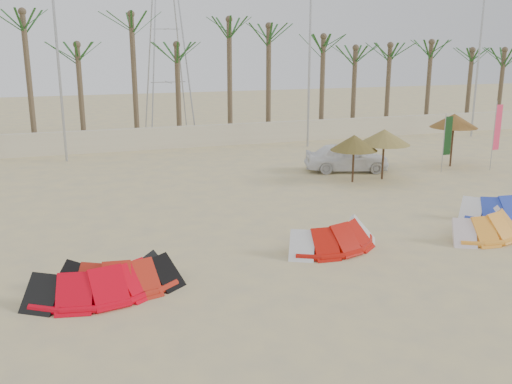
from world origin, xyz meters
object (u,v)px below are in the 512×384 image
object	(u,v)px
kite_red_mid	(101,275)
kite_blue	(497,204)
kite_red_right	(330,233)
parasol_right	(454,121)
kite_red_left	(116,271)
parasol_mid	(384,137)
car	(347,157)
kite_orange	(482,222)
parasol_left	(354,143)

from	to	relation	value
kite_red_mid	kite_blue	distance (m)	14.41
kite_red_mid	kite_red_right	distance (m)	7.09
kite_red_right	parasol_right	world-z (taller)	parasol_right
kite_red_left	kite_red_right	world-z (taller)	same
kite_red_mid	parasol_mid	xyz separation A→B (m)	(13.20, 8.50, 1.56)
kite_red_right	kite_blue	distance (m)	7.32
parasol_right	car	distance (m)	5.86
kite_orange	parasol_left	world-z (taller)	parasol_left
car	kite_red_mid	bearing A→B (deg)	147.03
kite_red_left	kite_orange	size ratio (longest dim) A/B	0.96
kite_red_left	car	xyz separation A→B (m)	(12.01, 10.40, 0.28)
kite_red_mid	kite_blue	size ratio (longest dim) A/B	1.15
kite_red_right	kite_orange	distance (m)	5.27
kite_red_left	parasol_left	bearing A→B (deg)	36.36
kite_red_mid	parasol_mid	distance (m)	15.77
kite_orange	kite_blue	size ratio (longest dim) A/B	1.02
kite_red_right	kite_red_mid	bearing A→B (deg)	-170.72
parasol_mid	parasol_right	size ratio (longest dim) A/B	0.88
kite_red_left	parasol_right	bearing A→B (deg)	28.92
parasol_left	car	size ratio (longest dim) A/B	0.53
kite_red_left	kite_red_mid	distance (m)	0.42
kite_red_mid	parasol_left	size ratio (longest dim) A/B	1.79
kite_red_left	kite_blue	size ratio (longest dim) A/B	0.98
parasol_mid	kite_orange	bearing A→B (deg)	-96.97
kite_orange	car	size ratio (longest dim) A/B	0.85
kite_red_left	parasol_right	world-z (taller)	parasol_right
kite_red_left	car	distance (m)	15.89
kite_orange	parasol_right	bearing A→B (deg)	58.33
parasol_mid	parasol_right	xyz separation A→B (m)	(4.79, 1.37, 0.36)
parasol_left	car	world-z (taller)	parasol_left
kite_red_right	parasol_left	bearing A→B (deg)	57.54
kite_orange	kite_blue	world-z (taller)	same
kite_orange	kite_blue	distance (m)	2.61
kite_red_left	car	bearing A→B (deg)	40.90
kite_red_mid	kite_blue	world-z (taller)	same
kite_red_mid	parasol_left	xyz separation A→B (m)	(11.62, 8.42, 1.39)
kite_orange	kite_red_mid	bearing A→B (deg)	-177.51
kite_red_mid	kite_blue	bearing A→B (deg)	8.72
parasol_mid	kite_red_left	bearing A→B (deg)	-146.91
parasol_right	parasol_left	bearing A→B (deg)	-167.16
kite_red_mid	parasol_right	size ratio (longest dim) A/B	1.44
kite_orange	car	world-z (taller)	car
kite_red_right	parasol_left	xyz separation A→B (m)	(4.63, 7.28, 1.39)
parasol_mid	car	size ratio (longest dim) A/B	0.58
kite_orange	parasol_right	size ratio (longest dim) A/B	1.28
kite_red_left	kite_red_mid	size ratio (longest dim) A/B	0.85
kite_red_left	kite_red_mid	bearing A→B (deg)	-158.46
kite_blue	kite_orange	bearing A→B (deg)	-140.68
kite_red_left	kite_red_right	distance (m)	6.68
parasol_left	car	bearing A→B (deg)	70.02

